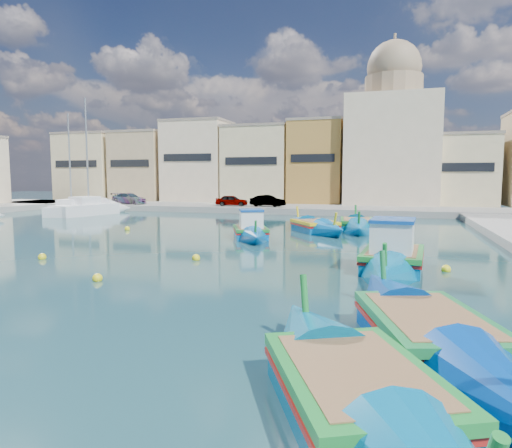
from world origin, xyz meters
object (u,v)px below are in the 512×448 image
at_px(luzzu_blue_south, 427,336).
at_px(luzzu_cyan_south, 355,397).
at_px(luzzu_turquoise_cabin, 393,260).
at_px(luzzu_blue_cabin, 251,232).
at_px(yacht_midnorth, 79,210).
at_px(yacht_north, 101,209).
at_px(church_block, 392,136).
at_px(luzzu_green, 315,227).
at_px(luzzu_cyan_mid, 357,226).

distance_m(luzzu_blue_south, luzzu_cyan_south, 3.48).
relative_size(luzzu_turquoise_cabin, luzzu_blue_cabin, 1.31).
distance_m(luzzu_blue_south, yacht_midnorth, 41.33).
distance_m(luzzu_blue_south, yacht_north, 40.80).
relative_size(church_block, yacht_north, 1.58).
bearing_deg(luzzu_turquoise_cabin, luzzu_green, 113.87).
height_order(luzzu_green, yacht_north, yacht_north).
relative_size(luzzu_blue_south, yacht_midnorth, 0.95).
height_order(church_block, yacht_midnorth, church_block).
bearing_deg(yacht_north, luzzu_green, -20.47).
bearing_deg(luzzu_turquoise_cabin, yacht_midnorth, 147.46).
height_order(church_block, luzzu_blue_cabin, church_block).
height_order(luzzu_blue_cabin, yacht_north, yacht_north).
bearing_deg(luzzu_cyan_mid, yacht_north, 165.51).
bearing_deg(luzzu_green, luzzu_cyan_mid, 36.29).
bearing_deg(church_block, yacht_midnorth, -149.51).
bearing_deg(luzzu_blue_cabin, luzzu_green, 53.07).
bearing_deg(luzzu_green, yacht_north, 159.53).
xyz_separation_m(church_block, luzzu_turquoise_cabin, (0.47, -36.35, -8.02)).
xyz_separation_m(luzzu_blue_cabin, yacht_midnorth, (-21.53, 11.72, 0.08)).
xyz_separation_m(church_block, luzzu_cyan_mid, (-2.00, -22.82, -8.12)).
bearing_deg(luzzu_green, luzzu_blue_cabin, -126.93).
xyz_separation_m(church_block, luzzu_cyan_south, (-0.04, -48.31, -8.12)).
distance_m(luzzu_cyan_mid, yacht_midnorth, 27.94).
xyz_separation_m(luzzu_blue_cabin, luzzu_cyan_south, (7.82, -19.28, -0.04)).
relative_size(luzzu_green, luzzu_blue_south, 0.82).
xyz_separation_m(luzzu_green, yacht_midnorth, (-24.73, 7.46, 0.13)).
height_order(luzzu_blue_cabin, luzzu_blue_south, luzzu_blue_cabin).
relative_size(luzzu_blue_cabin, luzzu_green, 0.95).
bearing_deg(luzzu_green, yacht_midnorth, 163.21).
relative_size(church_block, yacht_midnorth, 1.83).
height_order(luzzu_blue_cabin, luzzu_cyan_mid, luzzu_blue_cabin).
bearing_deg(luzzu_blue_south, luzzu_cyan_mid, 98.24).
bearing_deg(yacht_north, luzzu_cyan_mid, -14.49).
distance_m(church_block, luzzu_cyan_south, 48.99).
distance_m(luzzu_green, luzzu_cyan_south, 23.99).
bearing_deg(luzzu_cyan_mid, luzzu_turquoise_cabin, -79.66).
xyz_separation_m(luzzu_green, yacht_north, (-22.95, 8.57, 0.19)).
bearing_deg(luzzu_cyan_mid, church_block, 84.99).
distance_m(luzzu_blue_cabin, luzzu_blue_south, 18.44).
height_order(luzzu_cyan_mid, luzzu_blue_south, luzzu_blue_south).
relative_size(luzzu_blue_cabin, luzzu_cyan_south, 0.89).
relative_size(luzzu_turquoise_cabin, yacht_midnorth, 0.97).
xyz_separation_m(luzzu_turquoise_cabin, luzzu_green, (-5.13, 11.58, -0.10)).
bearing_deg(luzzu_blue_cabin, luzzu_cyan_mid, 46.67).
distance_m(luzzu_turquoise_cabin, luzzu_cyan_south, 11.97).
relative_size(luzzu_cyan_south, yacht_north, 0.72).
bearing_deg(luzzu_blue_cabin, luzzu_blue_south, -60.50).
height_order(luzzu_green, luzzu_blue_south, luzzu_blue_south).
relative_size(church_block, luzzu_cyan_south, 2.19).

